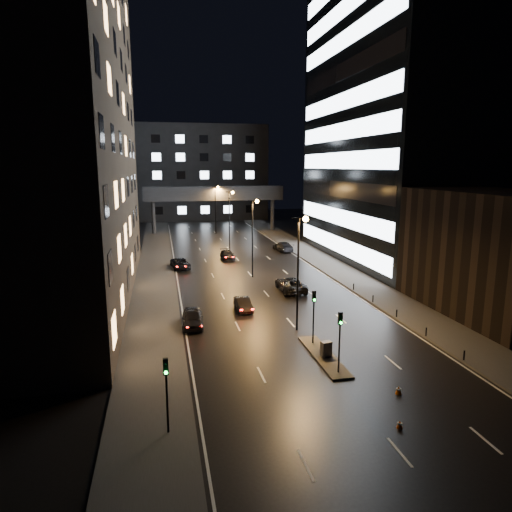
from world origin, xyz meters
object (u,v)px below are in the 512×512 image
object	(u,v)px
car_away_a	(192,318)
car_toward_a	(291,284)
car_away_b	(243,304)
car_away_d	(227,255)
car_toward_b	(283,246)
car_away_c	(180,264)
utility_cabinet	(326,349)

from	to	relation	value
car_away_a	car_toward_a	bearing A→B (deg)	42.05
car_away_a	car_toward_a	xyz separation A→B (m)	(12.02, 9.62, 0.02)
car_away_b	car_away_d	xyz separation A→B (m)	(2.16, 25.86, 0.03)
car_toward_b	car_away_c	bearing A→B (deg)	23.84
car_away_b	car_away_a	bearing A→B (deg)	-146.90
car_toward_b	utility_cabinet	xyz separation A→B (m)	(-8.35, -43.42, -0.08)
car_toward_a	utility_cabinet	bearing A→B (deg)	82.49
car_away_a	car_away_c	bearing A→B (deg)	93.39
car_away_c	car_away_d	size ratio (longest dim) A/B	1.09
car_away_c	car_away_b	bearing A→B (deg)	-83.12
car_toward_b	utility_cabinet	bearing A→B (deg)	73.53
car_away_d	utility_cabinet	world-z (taller)	car_away_d
car_away_b	utility_cabinet	xyz separation A→B (m)	(4.09, -12.75, 0.09)
car_away_c	car_away_d	distance (m)	9.14
car_away_a	car_away_c	xyz separation A→B (m)	(0.00, 24.33, -0.10)
car_away_c	car_toward_b	bearing A→B (deg)	21.81
car_away_d	car_toward_b	distance (m)	11.34
car_away_d	car_toward_b	world-z (taller)	car_toward_b
car_away_a	utility_cabinet	distance (m)	13.07
car_toward_a	car_toward_b	size ratio (longest dim) A/B	1.06
car_away_a	car_away_c	world-z (taller)	car_away_a
car_away_b	utility_cabinet	size ratio (longest dim) A/B	3.34
car_away_b	car_toward_b	xyz separation A→B (m)	(12.44, 30.66, 0.17)
car_away_b	car_away_c	size ratio (longest dim) A/B	0.77
car_away_a	car_away_d	xyz separation A→B (m)	(7.50, 29.56, -0.13)
car_toward_a	car_toward_b	xyz separation A→B (m)	(5.76, 24.74, -0.01)
car_away_b	car_away_c	world-z (taller)	car_away_c
car_toward_b	car_away_a	bearing A→B (deg)	57.06
car_away_c	car_toward_a	world-z (taller)	car_toward_a
car_away_a	car_toward_b	world-z (taller)	car_toward_b
car_toward_b	car_away_b	bearing A→B (deg)	62.33
car_away_b	car_toward_a	world-z (taller)	car_toward_a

